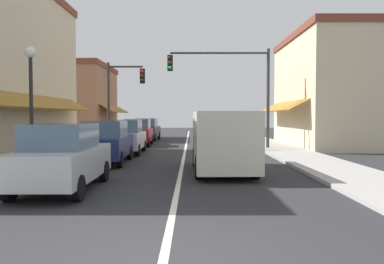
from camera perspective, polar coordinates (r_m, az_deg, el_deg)
ground_plane at (r=22.98m, az=-0.88°, el=-2.50°), size 80.00×80.00×0.00m
sidewalk_left at (r=23.72m, az=-14.29°, el=-2.28°), size 2.60×56.00×0.12m
sidewalk_right at (r=23.54m, az=12.65°, el=-2.30°), size 2.60×56.00×0.12m
lane_center_stripe at (r=22.98m, az=-0.88°, el=-2.49°), size 0.14×52.00×0.01m
storefront_right_block at (r=26.34m, az=18.90°, el=5.85°), size 5.39×10.20×7.21m
storefront_far_left at (r=34.26m, az=-16.06°, el=4.31°), size 5.97×8.20×6.30m
parked_car_nearest_left at (r=10.71m, az=-18.63°, el=-3.59°), size 1.81×4.12×1.77m
parked_car_second_left at (r=16.23m, az=-12.58°, el=-1.51°), size 1.87×4.14×1.77m
parked_car_third_left at (r=20.16m, az=-9.76°, el=-0.73°), size 1.84×4.13×1.77m
parked_car_far_left at (r=25.47m, az=-7.94°, el=-0.06°), size 1.86×4.14×1.77m
parked_car_distant_left at (r=30.89m, az=-6.61°, el=0.38°), size 1.88×4.15×1.77m
van_in_lane at (r=13.55m, az=4.62°, el=-1.09°), size 2.08×5.22×2.12m
traffic_signal_mast_arm at (r=22.39m, az=6.23°, el=7.70°), size 5.90×0.50×5.84m
traffic_signal_left_corner at (r=24.25m, az=-10.46°, el=5.84°), size 2.38×0.50×5.27m
street_lamp_left_near at (r=13.57m, az=-22.72°, el=6.11°), size 0.36×0.36×4.22m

